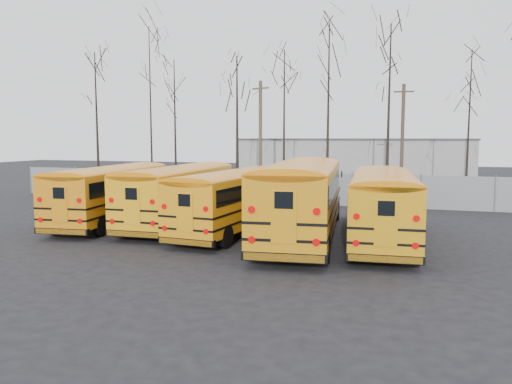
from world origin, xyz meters
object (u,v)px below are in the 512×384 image
(bus_a, at_px, (113,189))
(bus_b, at_px, (181,190))
(bus_e, at_px, (383,200))
(utility_pole_left, at_px, (260,136))
(bus_c, at_px, (236,195))
(bus_d, at_px, (302,193))
(utility_pole_right, at_px, (402,140))

(bus_a, bearing_deg, bus_b, 1.83)
(bus_b, bearing_deg, bus_e, -8.98)
(bus_a, distance_m, bus_b, 3.47)
(bus_b, relative_size, utility_pole_left, 1.24)
(bus_a, relative_size, bus_c, 1.02)
(bus_c, xyz_separation_m, bus_d, (3.17, -0.78, 0.29))
(bus_c, xyz_separation_m, utility_pole_right, (6.81, 15.96, 2.42))
(bus_a, distance_m, utility_pole_right, 20.63)
(bus_a, height_order, utility_pole_right, utility_pole_right)
(bus_b, xyz_separation_m, bus_e, (9.49, -1.27, 0.00))
(bus_d, bearing_deg, utility_pole_right, 72.00)
(bus_a, height_order, bus_e, bus_e)
(bus_d, xyz_separation_m, bus_e, (3.21, 0.39, -0.22))
(bus_c, relative_size, bus_d, 0.85)
(bus_b, height_order, utility_pole_right, utility_pole_right)
(bus_b, xyz_separation_m, utility_pole_right, (9.92, 15.07, 2.36))
(bus_d, relative_size, bus_e, 1.13)
(bus_e, height_order, utility_pole_left, utility_pole_left)
(bus_d, distance_m, utility_pole_left, 17.99)
(bus_d, relative_size, utility_pole_left, 1.42)
(bus_d, bearing_deg, bus_a, 167.29)
(bus_a, bearing_deg, utility_pole_right, 43.38)
(bus_a, height_order, bus_b, bus_b)
(bus_c, height_order, bus_e, bus_e)
(bus_e, distance_m, utility_pole_right, 16.52)
(bus_b, height_order, bus_e, bus_e)
(bus_c, distance_m, bus_d, 3.28)
(bus_a, distance_m, bus_c, 6.56)
(bus_d, xyz_separation_m, utility_pole_left, (-6.72, 16.51, 2.41))
(bus_d, distance_m, utility_pole_right, 17.26)
(bus_e, height_order, utility_pole_right, utility_pole_right)
(bus_e, xyz_separation_m, utility_pole_right, (0.43, 16.34, 2.35))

